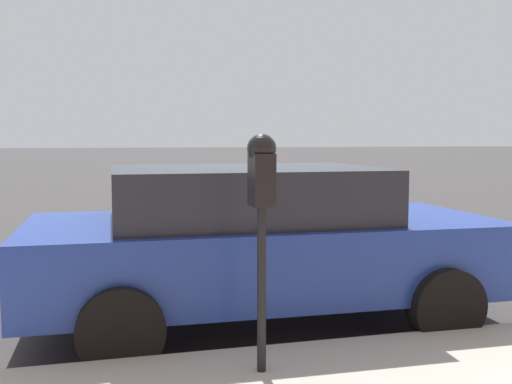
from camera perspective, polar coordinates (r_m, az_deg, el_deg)
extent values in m
plane|color=#3D3A3A|center=(6.84, 0.12, -9.24)|extent=(220.00, 220.00, 0.00)
cylinder|color=black|center=(3.99, 0.53, -9.26)|extent=(0.06, 0.06, 1.11)
cube|color=black|center=(3.87, 0.54, 1.17)|extent=(0.20, 0.14, 0.34)
sphere|color=black|center=(3.86, 0.55, 4.18)|extent=(0.19, 0.19, 0.19)
cube|color=#B21919|center=(3.98, 0.14, 0.66)|extent=(0.01, 0.11, 0.12)
cube|color=black|center=(3.97, 0.14, 2.37)|extent=(0.01, 0.10, 0.08)
cube|color=navy|center=(5.55, 0.70, -5.85)|extent=(2.00, 4.25, 0.64)
cube|color=#232833|center=(5.43, -1.02, -0.15)|extent=(1.74, 2.39, 0.48)
cylinder|color=black|center=(6.92, 9.29, -6.41)|extent=(0.23, 0.64, 0.64)
cylinder|color=black|center=(5.25, 17.63, -10.29)|extent=(0.23, 0.64, 0.64)
cylinder|color=black|center=(6.39, -13.06, -7.44)|extent=(0.23, 0.64, 0.64)
cylinder|color=black|center=(4.53, -12.76, -12.67)|extent=(0.23, 0.64, 0.64)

